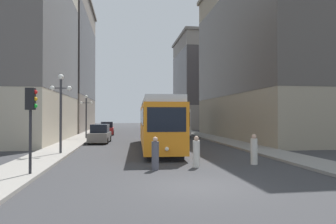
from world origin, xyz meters
name	(u,v)px	position (x,y,z in m)	size (l,w,h in m)	color
ground_plane	(196,186)	(0.00, 0.00, 0.00)	(200.00, 200.00, 0.00)	#38383A
sidewalk_left	(94,131)	(-7.57, 40.00, 0.07)	(2.55, 120.00, 0.15)	gray
sidewalk_right	(183,131)	(7.57, 40.00, 0.07)	(2.55, 120.00, 0.15)	gray
streetcar	(158,123)	(0.03, 13.03, 2.10)	(3.27, 15.10, 3.89)	black
transit_bus	(172,121)	(3.82, 28.59, 1.95)	(2.59, 11.34, 3.45)	black
parked_car_left_near	(100,134)	(-5.00, 18.86, 0.84)	(2.07, 4.42, 1.82)	black
parked_car_left_mid	(107,129)	(-5.00, 31.35, 0.84)	(1.98, 4.61, 1.82)	black
pedestrian_crossing_near	(155,154)	(-1.16, 3.62, 0.76)	(0.36, 0.36, 1.62)	#4C4C56
pedestrian_crossing_far	(196,153)	(1.01, 4.02, 0.75)	(0.36, 0.36, 1.61)	beige
pedestrian_on_sidewalk	(254,150)	(4.34, 4.44, 0.77)	(0.37, 0.37, 1.65)	beige
traffic_light_near_left	(31,108)	(-6.68, 2.71, 3.01)	(0.47, 0.36, 3.71)	#232328
lamp_post_left_near	(61,101)	(-6.90, 9.94, 3.65)	(1.41, 0.36, 5.31)	#333338
lamp_post_left_far	(86,109)	(-6.90, 23.62, 3.39)	(1.41, 0.36, 4.86)	#333338
building_left_corner	(52,61)	(-15.12, 43.48, 12.23)	(13.15, 23.62, 23.76)	slate
building_right_corner	(210,82)	(15.45, 50.30, 9.89)	(13.81, 15.77, 19.24)	gray
building_right_midblock	(286,51)	(16.37, 21.82, 10.42)	(15.66, 24.13, 20.28)	gray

